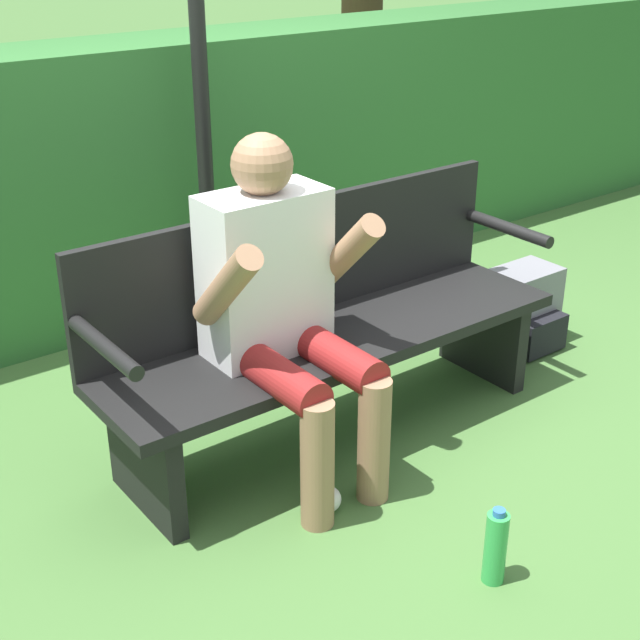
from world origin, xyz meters
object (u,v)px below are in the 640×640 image
object	(u,v)px
backpack	(523,310)
signpost	(199,42)
park_bench	(324,323)
person_seated	(282,299)
water_bottle	(495,547)

from	to	relation	value
backpack	signpost	bearing A→B (deg)	134.61
park_bench	person_seated	world-z (taller)	person_seated
backpack	water_bottle	bearing A→B (deg)	-141.32
person_seated	signpost	world-z (taller)	signpost
water_bottle	person_seated	bearing A→B (deg)	98.90
person_seated	water_bottle	world-z (taller)	person_seated
backpack	water_bottle	xyz separation A→B (m)	(-1.28, -1.02, -0.05)
person_seated	backpack	xyz separation A→B (m)	(1.42, 0.13, -0.48)
signpost	person_seated	bearing A→B (deg)	-108.99
backpack	signpost	size ratio (longest dim) A/B	0.16
backpack	person_seated	bearing A→B (deg)	-174.59
park_bench	backpack	world-z (taller)	park_bench
park_bench	water_bottle	bearing A→B (deg)	-97.45
park_bench	signpost	world-z (taller)	signpost
person_seated	park_bench	bearing A→B (deg)	24.03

